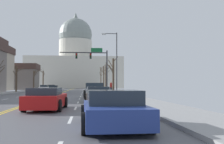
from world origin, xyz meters
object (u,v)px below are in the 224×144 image
(street_lamp_right, at_px, (115,58))
(sedan_near_00, at_px, (94,90))
(signal_gantry, at_px, (94,61))
(sedan_near_01, at_px, (95,91))
(pedestrian_00, at_px, (111,87))
(sedan_oncoming_01, at_px, (44,88))
(sedan_oncoming_00, at_px, (53,89))
(sedan_near_03, at_px, (98,95))
(pickup_truck_near_02, at_px, (95,91))
(sedan_near_05, at_px, (113,110))
(sedan_near_04, at_px, (46,99))
(sedan_oncoming_02, at_px, (52,87))

(street_lamp_right, xyz_separation_m, sedan_near_00, (-2.51, 6.04, -4.39))
(signal_gantry, bearing_deg, street_lamp_right, -74.83)
(signal_gantry, height_order, sedan_near_01, signal_gantry)
(sedan_near_01, bearing_deg, pedestrian_00, 60.57)
(sedan_oncoming_01, bearing_deg, signal_gantry, -58.73)
(street_lamp_right, xyz_separation_m, sedan_oncoming_00, (-9.93, 15.85, -4.38))
(sedan_near_00, distance_m, sedan_near_03, 20.79)
(signal_gantry, xyz_separation_m, street_lamp_right, (2.49, -9.17, -0.40))
(sedan_near_00, relative_size, sedan_oncoming_01, 1.02)
(street_lamp_right, height_order, pickup_truck_near_02, street_lamp_right)
(street_lamp_right, distance_m, sedan_near_03, 15.65)
(sedan_oncoming_01, bearing_deg, street_lamp_right, -63.76)
(pedestrian_00, bearing_deg, sedan_oncoming_00, 129.59)
(sedan_near_05, xyz_separation_m, pedestrian_00, (2.80, 30.87, 0.51))
(signal_gantry, height_order, pickup_truck_near_02, signal_gantry)
(sedan_near_01, distance_m, sedan_near_03, 14.42)
(pickup_truck_near_02, bearing_deg, sedan_oncoming_01, 106.72)
(sedan_near_05, bearing_deg, signal_gantry, 89.27)
(pickup_truck_near_02, relative_size, sedan_near_04, 1.16)
(sedan_oncoming_00, relative_size, sedan_oncoming_02, 1.01)
(signal_gantry, relative_size, sedan_oncoming_02, 1.86)
(sedan_near_00, relative_size, sedan_near_03, 1.00)
(sedan_oncoming_00, bearing_deg, sedan_near_00, -52.94)
(sedan_near_05, bearing_deg, pedestrian_00, 84.81)
(sedan_near_01, relative_size, pickup_truck_near_02, 0.88)
(street_lamp_right, distance_m, sedan_near_01, 5.12)
(street_lamp_right, relative_size, pickup_truck_near_02, 1.55)
(sedan_near_04, bearing_deg, sedan_oncoming_02, 96.82)
(sedan_oncoming_00, bearing_deg, sedan_near_01, -65.64)
(sedan_oncoming_02, bearing_deg, sedan_near_05, -81.23)
(sedan_oncoming_02, distance_m, pedestrian_00, 38.10)
(sedan_near_05, height_order, sedan_oncoming_00, sedan_oncoming_00)
(pickup_truck_near_02, xyz_separation_m, sedan_near_05, (-0.02, -19.32, -0.14))
(sedan_near_00, bearing_deg, signal_gantry, 89.47)
(street_lamp_right, height_order, pedestrian_00, street_lamp_right)
(sedan_near_01, xyz_separation_m, sedan_near_03, (-0.29, -14.41, 0.01))
(street_lamp_right, relative_size, sedan_oncoming_02, 1.94)
(signal_gantry, relative_size, sedan_near_00, 1.74)
(sedan_near_01, bearing_deg, signal_gantry, 89.31)
(sedan_near_03, bearing_deg, sedan_near_01, 88.84)
(sedan_near_04, height_order, sedan_near_05, sedan_near_04)
(signal_gantry, relative_size, sedan_near_04, 1.74)
(sedan_near_00, bearing_deg, pickup_truck_near_02, -91.76)
(street_lamp_right, xyz_separation_m, sedan_oncoming_01, (-13.30, 26.97, -4.36))
(sedan_near_04, distance_m, pedestrian_00, 25.13)
(sedan_oncoming_00, xyz_separation_m, sedan_oncoming_01, (-3.37, 11.11, 0.02))
(pickup_truck_near_02, xyz_separation_m, pedestrian_00, (2.79, 11.55, 0.37))
(pedestrian_00, bearing_deg, sedan_near_01, -119.43)
(pickup_truck_near_02, xyz_separation_m, sedan_near_04, (-3.10, -12.87, -0.13))
(street_lamp_right, bearing_deg, pedestrian_00, 92.05)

